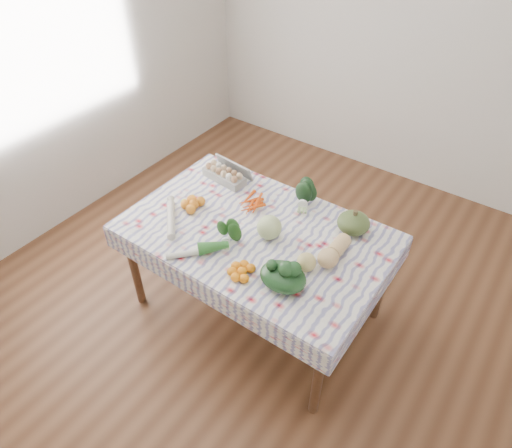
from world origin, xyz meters
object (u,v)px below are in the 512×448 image
object	(u,v)px
kabocha_squash	(354,223)
grapefruit	(306,262)
dining_table	(256,241)
egg_carton	(224,175)
cabbage	(269,227)
butternut_squash	(334,250)

from	to	relation	value
kabocha_squash	grapefruit	world-z (taller)	kabocha_squash
dining_table	egg_carton	distance (m)	0.62
kabocha_squash	cabbage	world-z (taller)	cabbage
egg_carton	kabocha_squash	world-z (taller)	kabocha_squash
dining_table	butternut_squash	world-z (taller)	butternut_squash
dining_table	egg_carton	xyz separation A→B (m)	(-0.51, 0.32, 0.13)
butternut_squash	grapefruit	world-z (taller)	butternut_squash
cabbage	grapefruit	xyz separation A→B (m)	(0.33, -0.11, -0.02)
egg_carton	kabocha_squash	xyz separation A→B (m)	(1.01, 0.03, 0.02)
dining_table	cabbage	world-z (taller)	cabbage
kabocha_squash	dining_table	bearing A→B (deg)	-144.49
cabbage	butternut_squash	xyz separation A→B (m)	(0.41, 0.07, -0.02)
cabbage	butternut_squash	size ratio (longest dim) A/B	0.58
dining_table	kabocha_squash	distance (m)	0.63
dining_table	grapefruit	distance (m)	0.46
cabbage	butternut_squash	bearing A→B (deg)	9.13
dining_table	egg_carton	bearing A→B (deg)	147.87
kabocha_squash	butternut_squash	xyz separation A→B (m)	(0.02, -0.28, -0.01)
kabocha_squash	grapefruit	distance (m)	0.46
butternut_squash	dining_table	bearing A→B (deg)	-172.21
cabbage	grapefruit	world-z (taller)	cabbage
dining_table	cabbage	distance (m)	0.19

